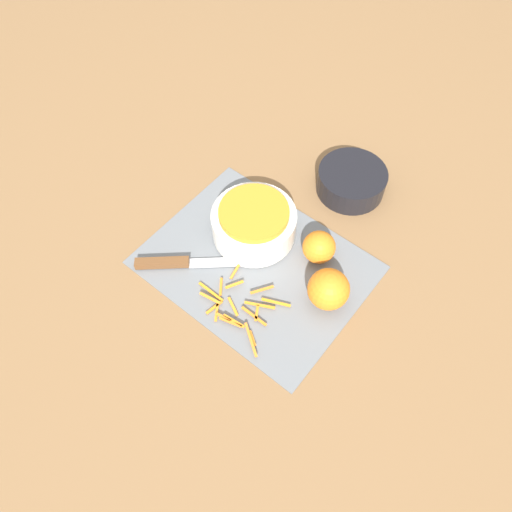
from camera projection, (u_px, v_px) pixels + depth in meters
ground_plane at (256, 265)px, 1.04m from camera, size 4.00×4.00×0.00m
cutting_board at (256, 265)px, 1.04m from camera, size 0.44×0.34×0.01m
bowl_speckled at (254, 223)px, 1.04m from camera, size 0.18×0.18×0.08m
bowl_dark at (351, 181)px, 1.12m from camera, size 0.15×0.15×0.06m
knife at (175, 263)px, 1.03m from camera, size 0.21×0.18×0.02m
orange_left at (328, 289)px, 0.95m from camera, size 0.08×0.08×0.08m
orange_right at (319, 247)px, 1.01m from camera, size 0.07×0.07×0.07m
peel_pile at (239, 307)px, 0.97m from camera, size 0.19×0.14×0.01m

